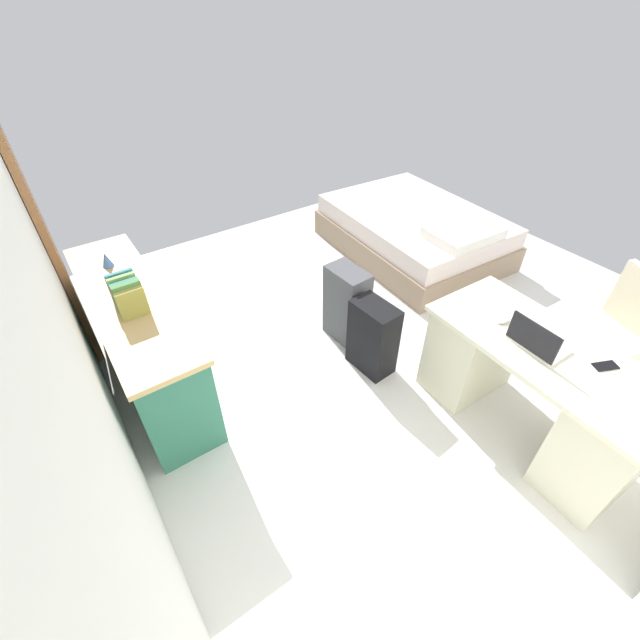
{
  "coord_description": "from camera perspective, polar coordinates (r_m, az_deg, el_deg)",
  "views": [
    {
      "loc": [
        -1.85,
        2.04,
        2.48
      ],
      "look_at": [
        0.01,
        0.75,
        0.6
      ],
      "focal_mm": 23.74,
      "sensor_mm": 36.0,
      "label": 1
    }
  ],
  "objects": [
    {
      "name": "ground_plane",
      "position": [
        3.71,
        9.73,
        -3.0
      ],
      "size": [
        5.39,
        5.39,
        0.0
      ],
      "primitive_type": "plane",
      "color": "silver"
    },
    {
      "name": "wall_back",
      "position": [
        2.2,
        -32.27,
        0.01
      ],
      "size": [
        4.39,
        0.1,
        2.58
      ],
      "primitive_type": "cube",
      "color": "silver",
      "rests_on": "ground_plane"
    },
    {
      "name": "door_wooden",
      "position": [
        3.79,
        -33.35,
        10.42
      ],
      "size": [
        0.88,
        0.05,
        2.04
      ],
      "primitive_type": "cube",
      "color": "#936038",
      "rests_on": "ground_plane"
    },
    {
      "name": "desk",
      "position": [
        3.09,
        26.64,
        -8.29
      ],
      "size": [
        1.46,
        0.71,
        0.74
      ],
      "color": "beige",
      "rests_on": "ground_plane"
    },
    {
      "name": "office_chair",
      "position": [
        3.7,
        34.39,
        -2.21
      ],
      "size": [
        0.57,
        0.57,
        0.94
      ],
      "color": "black",
      "rests_on": "ground_plane"
    },
    {
      "name": "credenza",
      "position": [
        3.36,
        -22.88,
        -2.41
      ],
      "size": [
        1.8,
        0.48,
        0.79
      ],
      "color": "#2D7056",
      "rests_on": "ground_plane"
    },
    {
      "name": "bed",
      "position": [
        4.89,
        12.53,
        11.53
      ],
      "size": [
        1.97,
        1.5,
        0.58
      ],
      "color": "gray",
      "rests_on": "ground_plane"
    },
    {
      "name": "suitcase_black",
      "position": [
        3.28,
        7.12,
        -2.34
      ],
      "size": [
        0.37,
        0.24,
        0.6
      ],
      "primitive_type": "cube",
      "rotation": [
        0.0,
        0.0,
        0.07
      ],
      "color": "black",
      "rests_on": "ground_plane"
    },
    {
      "name": "suitcase_spare_grey",
      "position": [
        3.52,
        3.6,
        2.04
      ],
      "size": [
        0.37,
        0.24,
        0.67
      ],
      "primitive_type": "cube",
      "rotation": [
        0.0,
        0.0,
        0.06
      ],
      "color": "#4C4C51",
      "rests_on": "ground_plane"
    },
    {
      "name": "laptop",
      "position": [
        2.8,
        27.15,
        -2.57
      ],
      "size": [
        0.32,
        0.23,
        0.21
      ],
      "color": "silver",
      "rests_on": "desk"
    },
    {
      "name": "computer_mouse",
      "position": [
        2.94,
        23.46,
        0.03
      ],
      "size": [
        0.06,
        0.1,
        0.03
      ],
      "primitive_type": "ellipsoid",
      "rotation": [
        0.0,
        0.0,
        -0.03
      ],
      "color": "white",
      "rests_on": "desk"
    },
    {
      "name": "cell_phone_near_laptop",
      "position": [
        2.91,
        34.07,
        -5.15
      ],
      "size": [
        0.12,
        0.15,
        0.01
      ],
      "primitive_type": "cube",
      "rotation": [
        0.0,
        0.0,
        -0.42
      ],
      "color": "black",
      "rests_on": "desk"
    },
    {
      "name": "book_row",
      "position": [
        2.95,
        -24.5,
        3.15
      ],
      "size": [
        0.28,
        0.17,
        0.23
      ],
      "color": "#99923E",
      "rests_on": "credenza"
    },
    {
      "name": "figurine_small",
      "position": [
        3.5,
        -26.84,
        7.25
      ],
      "size": [
        0.08,
        0.08,
        0.11
      ],
      "primitive_type": "cone",
      "color": "#4C7FBF",
      "rests_on": "credenza"
    }
  ]
}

